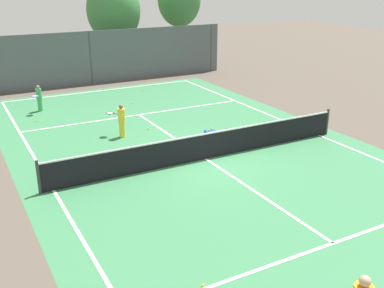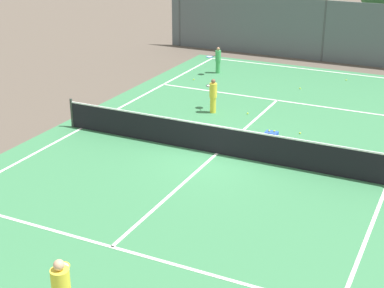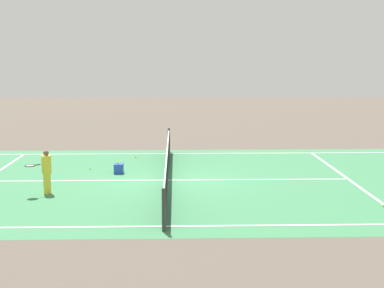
# 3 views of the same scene
# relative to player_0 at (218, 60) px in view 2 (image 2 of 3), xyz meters

# --- Properties ---
(ground_plane) EXTENTS (80.00, 80.00, 0.00)m
(ground_plane) POSITION_rel_player_0_xyz_m (4.05, -9.34, -0.68)
(ground_plane) COLOR brown
(court_surface) EXTENTS (13.00, 25.00, 0.01)m
(court_surface) POSITION_rel_player_0_xyz_m (4.05, -9.34, -0.67)
(court_surface) COLOR #387A4C
(court_surface) RESTS_ON ground_plane
(tennis_net) EXTENTS (11.90, 0.10, 1.10)m
(tennis_net) POSITION_rel_player_0_xyz_m (4.05, -9.34, -0.16)
(tennis_net) COLOR #333833
(tennis_net) RESTS_ON ground_plane
(perimeter_fence) EXTENTS (18.00, 0.12, 3.20)m
(perimeter_fence) POSITION_rel_player_0_xyz_m (4.05, 4.66, 0.92)
(perimeter_fence) COLOR #515B60
(perimeter_fence) RESTS_ON ground_plane
(player_0) EXTENTS (0.62, 0.84, 1.30)m
(player_0) POSITION_rel_player_0_xyz_m (0.00, 0.00, 0.00)
(player_0) COLOR #3FA559
(player_0) RESTS_ON ground_plane
(player_4) EXTENTS (0.71, 0.81, 1.39)m
(player_4) POSITION_rel_player_0_xyz_m (2.21, -5.55, 0.05)
(player_4) COLOR yellow
(player_4) RESTS_ON ground_plane
(ball_crate) EXTENTS (0.43, 0.32, 0.43)m
(ball_crate) POSITION_rel_player_0_xyz_m (5.33, -7.52, -0.49)
(ball_crate) COLOR blue
(ball_crate) RESTS_ON ground_plane
(tennis_ball_1) EXTENTS (0.07, 0.07, 0.07)m
(tennis_ball_1) POSITION_rel_player_0_xyz_m (4.47, -0.88, -0.64)
(tennis_ball_1) COLOR #CCE533
(tennis_ball_1) RESTS_ON ground_plane
(tennis_ball_2) EXTENTS (0.07, 0.07, 0.07)m
(tennis_ball_2) POSITION_rel_player_0_xyz_m (3.55, -5.15, -0.64)
(tennis_ball_2) COLOR #CCE533
(tennis_ball_2) RESTS_ON ground_plane
(tennis_ball_4) EXTENTS (0.07, 0.07, 0.07)m
(tennis_ball_4) POSITION_rel_player_0_xyz_m (8.68, -7.92, -0.64)
(tennis_ball_4) COLOR #CCE533
(tennis_ball_4) RESTS_ON ground_plane
(tennis_ball_5) EXTENTS (0.07, 0.07, 0.07)m
(tennis_ball_5) POSITION_rel_player_0_xyz_m (-0.52, -1.66, -0.64)
(tennis_ball_5) COLOR #CCE533
(tennis_ball_5) RESTS_ON ground_plane
(tennis_ball_8) EXTENTS (0.07, 0.07, 0.07)m
(tennis_ball_8) POSITION_rel_player_0_xyz_m (6.04, -6.36, -0.64)
(tennis_ball_8) COLOR #CCE533
(tennis_ball_8) RESTS_ON ground_plane
(tennis_ball_9) EXTENTS (0.07, 0.07, 0.07)m
(tennis_ball_9) POSITION_rel_player_0_xyz_m (6.05, 1.44, -0.64)
(tennis_ball_9) COLOR #CCE533
(tennis_ball_9) RESTS_ON ground_plane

